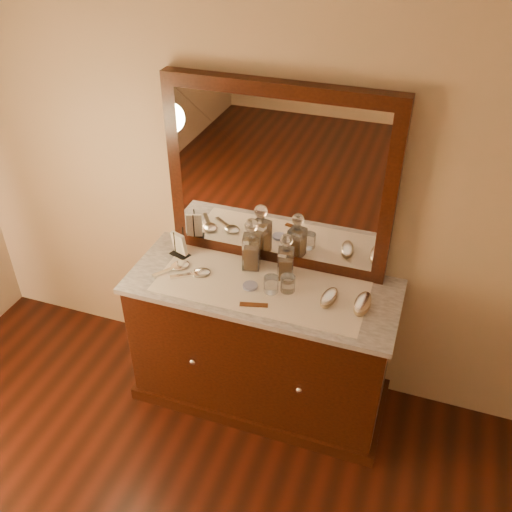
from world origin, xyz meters
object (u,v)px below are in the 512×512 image
Objects in this scene: napkin_rack at (179,245)px; decanter_left at (252,249)px; pin_dish at (250,286)px; brush_near at (329,298)px; comb at (254,305)px; decanter_right at (286,261)px; hand_mirror_outer at (177,266)px; dresser_cabinet at (262,345)px; mirror_frame at (278,179)px; hand_mirror_inner at (197,273)px; brush_far at (363,304)px.

napkin_rack is 0.42m from decanter_left.
brush_near reaches higher than pin_dish.
decanter_right is (0.08, 0.28, 0.10)m from comb.
pin_dish is at bearing -3.62° from hand_mirror_outer.
brush_near reaches higher than dresser_cabinet.
hand_mirror_inner is at bearing -141.62° from mirror_frame.
comb is at bearing -87.82° from mirror_frame.
decanter_right reaches higher than comb.
decanter_right reaches higher than dresser_cabinet.
mirror_frame is 5.63× the size of hand_mirror_inner.
decanter_right is at bearing -56.68° from mirror_frame.
decanter_right is 1.27× the size of hand_mirror_inner.
dresser_cabinet is 9.84× the size of comb.
dresser_cabinet is 0.97m from mirror_frame.
brush_near is 0.72m from hand_mirror_inner.
hand_mirror_outer is at bearing 171.93° from hand_mirror_inner.
pin_dish is 0.37× the size of hand_mirror_outer.
hand_mirror_inner is (-0.36, -0.04, 0.45)m from dresser_cabinet.
hand_mirror_outer reaches higher than comb.
hand_mirror_outer is 1.01× the size of hand_mirror_inner.
brush_far is (0.64, -0.15, -0.09)m from decanter_left.
comb is 0.85× the size of brush_near.
decanter_left is 1.41× the size of hand_mirror_outer.
hand_mirror_inner is (0.13, -0.02, -0.00)m from hand_mirror_outer.
mirror_frame is at bearing 143.53° from brush_near.
mirror_frame is 7.21× the size of brush_near.
hand_mirror_outer is at bearing -168.71° from decanter_right.
napkin_rack is at bearing 140.38° from hand_mirror_inner.
comb is at bearing -155.55° from brush_near.
brush_near is at bearing 3.28° from pin_dish.
decanter_right is at bearing -0.56° from napkin_rack.
mirror_frame is 0.65m from brush_near.
hand_mirror_outer is (-1.02, -0.00, -0.02)m from brush_far.
pin_dish is 0.41m from brush_near.
mirror_frame reaches higher than hand_mirror_outer.
comb is (0.07, -0.13, -0.00)m from pin_dish.
dresser_cabinet is 0.58m from hand_mirror_inner.
dresser_cabinet is 0.58m from decanter_left.
decanter_right reaches higher than hand_mirror_inner.
pin_dish is at bearing -99.87° from mirror_frame.
brush_far is at bearing -14.81° from decanter_right.
pin_dish is at bearing -135.74° from decanter_right.
decanter_left is (-0.12, 0.31, 0.11)m from comb.
mirror_frame is at bearing 153.73° from brush_far.
napkin_rack is 0.90m from brush_near.
napkin_rack is 1.06m from brush_far.
dresser_cabinet is at bearing -134.73° from decanter_right.
napkin_rack is at bearing -176.70° from decanter_left.
decanter_right is (0.62, -0.01, 0.04)m from napkin_rack.
brush_far is 0.89m from hand_mirror_inner.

